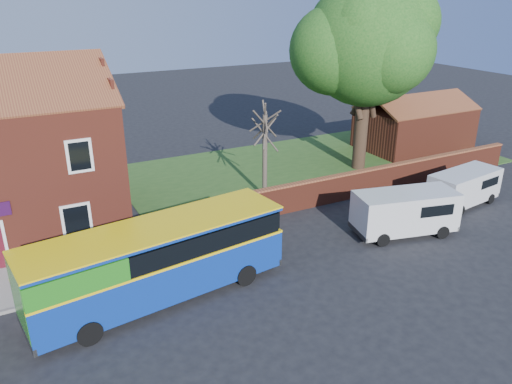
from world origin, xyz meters
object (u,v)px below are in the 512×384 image
van_far (464,186)px  large_tree (367,46)px  bus (151,261)px  van_near (405,211)px

van_far → large_tree: 10.53m
bus → van_far: bus is taller
bus → van_far: 18.18m
bus → van_near: (12.63, -0.16, -0.52)m
large_tree → van_near: bearing=-115.5°
van_near → van_far: van_near is taller
van_far → large_tree: size_ratio=0.38×
van_near → large_tree: size_ratio=0.43×
bus → large_tree: (16.97, 8.94, 6.23)m
bus → van_near: 12.65m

